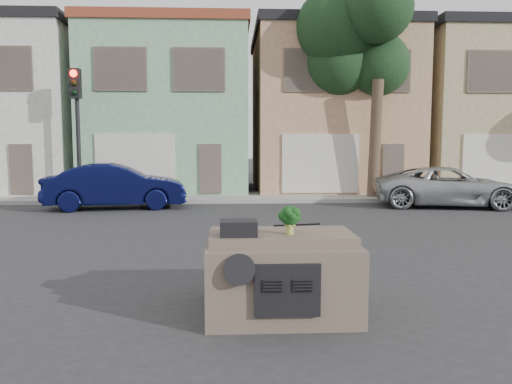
{
  "coord_description": "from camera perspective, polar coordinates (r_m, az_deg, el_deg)",
  "views": [
    {
      "loc": [
        -0.66,
        -9.76,
        2.34
      ],
      "look_at": [
        -0.17,
        0.5,
        1.3
      ],
      "focal_mm": 35.0,
      "sensor_mm": 36.0,
      "label": 1
    }
  ],
  "objects": [
    {
      "name": "townhouse_tan",
      "position": [
        24.75,
        8.21,
        9.03
      ],
      "size": [
        7.2,
        8.2,
        7.55
      ],
      "primitive_type": "cube",
      "color": "tan",
      "rests_on": "ground"
    },
    {
      "name": "navy_sedan",
      "position": [
        18.21,
        -15.65,
        -1.83
      ],
      "size": [
        5.0,
        2.36,
        1.58
      ],
      "primitive_type": "imported",
      "rotation": [
        0.0,
        0.0,
        1.72
      ],
      "color": "#090C35",
      "rests_on": "ground"
    },
    {
      "name": "townhouse_mint",
      "position": [
        24.47,
        -9.53,
        9.05
      ],
      "size": [
        7.2,
        8.2,
        7.55
      ],
      "primitive_type": "cube",
      "color": "#7EB188",
      "rests_on": "ground"
    },
    {
      "name": "broccoli",
      "position": [
        6.6,
        3.91,
        -3.16
      ],
      "size": [
        0.43,
        0.43,
        0.39
      ],
      "primitive_type": "cube",
      "rotation": [
        0.0,
        0.0,
        0.49
      ],
      "color": "#103511",
      "rests_on": "car_dashboard"
    },
    {
      "name": "traffic_signal",
      "position": [
        20.13,
        -19.73,
        6.03
      ],
      "size": [
        0.4,
        0.4,
        5.1
      ],
      "primitive_type": "cube",
      "color": "black",
      "rests_on": "ground"
    },
    {
      "name": "car_dashboard",
      "position": [
        7.02,
        2.78,
        -8.9
      ],
      "size": [
        2.0,
        1.8,
        1.12
      ],
      "primitive_type": "cube",
      "color": "brown",
      "rests_on": "ground"
    },
    {
      "name": "sidewalk",
      "position": [
        20.4,
        -0.88,
        -0.61
      ],
      "size": [
        40.0,
        3.0,
        0.15
      ],
      "primitive_type": "cube",
      "color": "gray",
      "rests_on": "ground"
    },
    {
      "name": "instrument_hump",
      "position": [
        6.51,
        -2.0,
        -4.12
      ],
      "size": [
        0.48,
        0.38,
        0.2
      ],
      "primitive_type": "cube",
      "color": "black",
      "rests_on": "car_dashboard"
    },
    {
      "name": "townhouse_white",
      "position": [
        26.41,
        -26.09,
        8.3
      ],
      "size": [
        7.2,
        8.2,
        7.55
      ],
      "primitive_type": "cube",
      "color": "silver",
      "rests_on": "ground"
    },
    {
      "name": "silver_pickup",
      "position": [
        19.35,
        21.12,
        -1.56
      ],
      "size": [
        5.53,
        3.32,
        1.44
      ],
      "primitive_type": "imported",
      "rotation": [
        0.0,
        0.0,
        1.38
      ],
      "color": "#A8ACB0",
      "rests_on": "ground"
    },
    {
      "name": "ground_plane",
      "position": [
        10.06,
        1.1,
        -7.67
      ],
      "size": [
        120.0,
        120.0,
        0.0
      ],
      "primitive_type": "plane",
      "color": "#303033",
      "rests_on": "ground"
    },
    {
      "name": "townhouse_beige",
      "position": [
        27.18,
        24.1,
        8.3
      ],
      "size": [
        7.2,
        8.2,
        7.55
      ],
      "primitive_type": "cube",
      "color": "tan",
      "rests_on": "ground"
    },
    {
      "name": "tree_near",
      "position": [
        20.45,
        13.58,
        10.97
      ],
      "size": [
        4.4,
        4.0,
        8.5
      ],
      "primitive_type": "cube",
      "color": "#19351A",
      "rests_on": "ground"
    },
    {
      "name": "wiper_arm",
      "position": [
        7.3,
        4.71,
        -3.76
      ],
      "size": [
        0.69,
        0.15,
        0.02
      ],
      "primitive_type": "cube",
      "rotation": [
        0.0,
        0.0,
        0.17
      ],
      "color": "black",
      "rests_on": "car_dashboard"
    }
  ]
}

